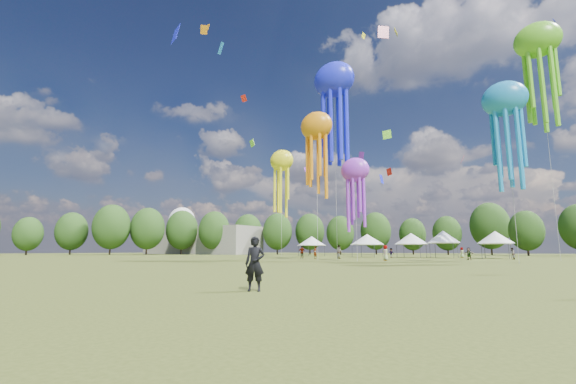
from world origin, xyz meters
The scene contains 10 objects.
ground centered at (0.00, 0.00, 0.00)m, with size 300.00×300.00×0.00m, color #384416.
observer_main centered at (9.40, -1.96, 0.81)m, with size 0.59×0.39×1.61m, color black.
spectator_near centered at (-7.58, 37.78, 0.95)m, with size 0.93×0.72×1.91m, color gray.
spectators_far centered at (0.05, 42.86, 0.84)m, with size 27.44×24.36×1.86m.
festival_tents centered at (-4.96, 53.63, 3.11)m, with size 38.73×9.71×4.32m.
show_kites centered at (-1.80, 37.05, 18.43)m, with size 48.51×24.39×29.24m.
small_kites centered at (0.76, 42.28, 28.32)m, with size 72.74×50.65×40.89m.
treeline centered at (-3.87, 62.51, 6.54)m, with size 201.57×95.24×13.43m.
hangar centered at (-72.00, 72.00, 4.00)m, with size 40.00×12.00×8.00m, color gray.
radome centered at (-88.00, 78.00, 9.99)m, with size 9.00×9.00×16.00m.
Camera 1 is at (16.66, -10.95, 1.20)m, focal length 23.73 mm.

